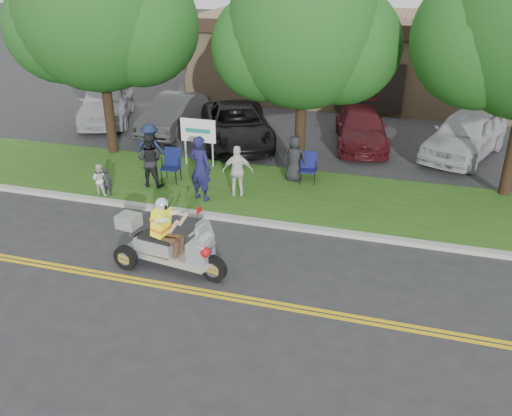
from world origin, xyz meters
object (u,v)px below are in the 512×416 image
(parked_car_far_left, at_px, (106,101))
(parked_car_mid, at_px, (237,125))
(spectator_adult_right, at_px, (238,171))
(parked_car_far_right, at_px, (465,134))
(parked_car_left, at_px, (175,114))
(spectator_adult_left, at_px, (200,168))
(lawn_chair_b, at_px, (308,165))
(spectator_adult_mid, at_px, (150,160))
(lawn_chair_a, at_px, (172,163))
(trike_scooter, at_px, (167,245))
(parked_car_right, at_px, (361,128))

(parked_car_far_left, height_order, parked_car_mid, parked_car_far_left)
(spectator_adult_right, relative_size, parked_car_far_right, 0.33)
(parked_car_mid, bearing_deg, parked_car_far_right, -17.34)
(parked_car_left, height_order, parked_car_far_right, parked_car_far_right)
(spectator_adult_left, bearing_deg, lawn_chair_b, -126.43)
(parked_car_left, bearing_deg, spectator_adult_mid, -72.61)
(lawn_chair_a, xyz_separation_m, lawn_chair_b, (4.24, 1.13, -0.05))
(lawn_chair_a, distance_m, lawn_chair_b, 4.39)
(parked_car_far_left, bearing_deg, lawn_chair_b, -47.73)
(spectator_adult_left, xyz_separation_m, parked_car_far_right, (7.71, 6.53, -0.27))
(spectator_adult_mid, distance_m, spectator_adult_right, 2.87)
(lawn_chair_b, xyz_separation_m, parked_car_left, (-6.51, 4.12, 0.08))
(spectator_adult_mid, bearing_deg, parked_car_mid, -105.44)
(spectator_adult_right, xyz_separation_m, parked_car_far_right, (6.74, 5.95, -0.07))
(trike_scooter, xyz_separation_m, spectator_adult_right, (0.31, 4.36, 0.25))
(parked_car_right, height_order, parked_car_far_right, parked_car_far_right)
(parked_car_left, height_order, parked_car_mid, parked_car_mid)
(lawn_chair_a, bearing_deg, parked_car_far_left, 131.25)
(spectator_adult_left, height_order, parked_car_left, spectator_adult_left)
(spectator_adult_mid, xyz_separation_m, parked_car_far_left, (-5.32, 6.37, -0.08))
(parked_car_mid, bearing_deg, lawn_chair_b, -67.10)
(parked_car_far_right, bearing_deg, spectator_adult_right, -116.83)
(parked_car_left, bearing_deg, parked_car_mid, -15.28)
(spectator_adult_left, relative_size, parked_car_mid, 0.36)
(lawn_chair_a, relative_size, spectator_adult_mid, 0.63)
(spectator_adult_left, distance_m, parked_car_far_right, 10.10)
(parked_car_right, bearing_deg, lawn_chair_a, -144.03)
(parked_car_mid, bearing_deg, trike_scooter, -105.57)
(spectator_adult_mid, bearing_deg, parked_car_left, -74.96)
(spectator_adult_mid, xyz_separation_m, parked_car_left, (-1.82, 5.85, -0.21))
(parked_car_left, bearing_deg, lawn_chair_b, -32.20)
(spectator_adult_left, xyz_separation_m, parked_car_mid, (-0.72, 5.55, -0.34))
(trike_scooter, xyz_separation_m, parked_car_left, (-4.37, 10.16, 0.09))
(spectator_adult_left, height_order, spectator_adult_right, spectator_adult_left)
(parked_car_mid, height_order, parked_car_far_right, parked_car_far_right)
(trike_scooter, bearing_deg, lawn_chair_a, 121.07)
(spectator_adult_mid, bearing_deg, spectator_adult_left, 162.40)
(trike_scooter, relative_size, parked_car_far_left, 0.55)
(lawn_chair_b, bearing_deg, parked_car_far_left, 147.51)
(lawn_chair_b, height_order, parked_car_far_right, parked_car_far_right)
(spectator_adult_right, bearing_deg, parked_car_far_left, -52.58)
(parked_car_mid, bearing_deg, lawn_chair_a, -123.27)
(lawn_chair_b, relative_size, parked_car_far_right, 0.20)
(lawn_chair_b, xyz_separation_m, spectator_adult_left, (-2.79, -2.26, 0.44))
(spectator_adult_right, xyz_separation_m, parked_car_left, (-4.69, 5.80, -0.15))
(spectator_adult_mid, distance_m, parked_car_far_right, 11.33)
(lawn_chair_a, distance_m, parked_car_right, 7.83)
(parked_car_mid, bearing_deg, spectator_adult_left, -106.51)
(lawn_chair_a, height_order, parked_car_far_left, parked_car_far_left)
(spectator_adult_right, bearing_deg, parked_car_mid, -86.16)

